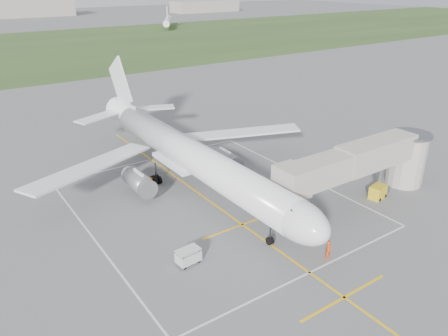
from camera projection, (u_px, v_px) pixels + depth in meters
ground at (194, 190)px, 54.05m from camera, size 700.00×700.00×0.00m
grass_strip at (2, 52)px, 151.96m from camera, size 700.00×120.00×0.02m
apron_markings at (220, 209)px, 49.66m from camera, size 28.20×60.00×0.01m
airliner at (190, 155)px, 52.84m from camera, size 38.93×46.75×13.52m
jet_bridge at (371, 162)px, 50.15m from camera, size 23.40×5.00×7.20m
gpu_unit at (378, 192)px, 51.84m from camera, size 2.33×1.84×1.58m
baggage_cart at (188, 256)px, 39.92m from camera, size 2.27×1.47×1.51m
ramp_worker_nose at (328, 250)px, 40.49m from camera, size 0.82×0.71×1.91m
ramp_worker_wing at (151, 184)px, 53.29m from camera, size 1.12×1.18×1.93m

